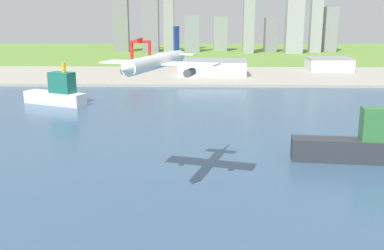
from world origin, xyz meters
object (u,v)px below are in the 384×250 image
(airplane_landing, at_px, (156,62))
(port_crane_red, at_px, (140,47))
(warehouse_main, at_px, (212,67))
(warehouse_annex, at_px, (329,64))
(ferry_boat, at_px, (57,93))
(container_barge, at_px, (364,142))

(airplane_landing, distance_m, port_crane_red, 362.63)
(port_crane_red, relative_size, warehouse_main, 0.66)
(port_crane_red, bearing_deg, warehouse_annex, -2.69)
(ferry_boat, relative_size, port_crane_red, 1.06)
(ferry_boat, height_order, port_crane_red, port_crane_red)
(warehouse_annex, bearing_deg, ferry_boat, -141.98)
(warehouse_annex, bearing_deg, container_barge, -102.39)
(airplane_landing, bearing_deg, warehouse_annex, 66.82)
(airplane_landing, distance_m, warehouse_main, 312.53)
(warehouse_main, bearing_deg, port_crane_red, 148.46)
(airplane_landing, height_order, ferry_boat, airplane_landing)
(container_barge, distance_m, ferry_boat, 207.48)
(container_barge, distance_m, warehouse_main, 273.19)
(port_crane_red, xyz_separation_m, warehouse_annex, (205.26, -9.66, -17.54))
(warehouse_main, xyz_separation_m, warehouse_annex, (126.96, 38.41, -0.55))
(warehouse_main, bearing_deg, warehouse_annex, 16.83)
(container_barge, height_order, ferry_boat, container_barge)
(airplane_landing, distance_m, ferry_boat, 189.08)
(airplane_landing, bearing_deg, port_crane_red, 98.93)
(container_barge, xyz_separation_m, port_crane_red, (-138.29, 314.58, 18.69))
(container_barge, bearing_deg, port_crane_red, 113.73)
(container_barge, distance_m, warehouse_annex, 312.19)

